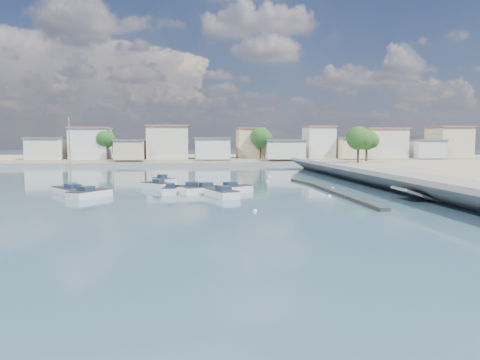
# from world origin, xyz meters

# --- Properties ---
(ground) EXTENTS (400.00, 400.00, 0.00)m
(ground) POSITION_xyz_m (0.00, 40.00, 0.00)
(ground) COLOR #2D4A5B
(ground) RESTS_ON ground
(seawall_walkway) EXTENTS (5.00, 90.00, 1.80)m
(seawall_walkway) POSITION_xyz_m (18.50, 13.00, 0.90)
(seawall_walkway) COLOR slate
(seawall_walkway) RESTS_ON ground
(breakwater) EXTENTS (2.00, 31.02, 0.35)m
(breakwater) POSITION_xyz_m (6.90, 12.69, 0.17)
(breakwater) COLOR black
(breakwater) RESTS_ON ground
(far_shore_land) EXTENTS (160.00, 40.00, 1.40)m
(far_shore_land) POSITION_xyz_m (0.00, 92.00, 0.70)
(far_shore_land) COLOR gray
(far_shore_land) RESTS_ON ground
(far_shore_quay) EXTENTS (160.00, 2.50, 0.80)m
(far_shore_quay) POSITION_xyz_m (0.00, 71.00, 0.40)
(far_shore_quay) COLOR slate
(far_shore_quay) RESTS_ON ground
(far_town) EXTENTS (113.01, 12.80, 8.35)m
(far_town) POSITION_xyz_m (10.71, 76.92, 4.93)
(far_town) COLOR beige
(far_town) RESTS_ON far_shore_land
(shore_trees) EXTENTS (74.56, 38.32, 7.92)m
(shore_trees) POSITION_xyz_m (8.34, 68.11, 6.22)
(shore_trees) COLOR #38281E
(shore_trees) RESTS_ON ground
(motorboat_a) EXTENTS (3.66, 5.89, 1.48)m
(motorboat_a) POSITION_xyz_m (-6.47, 9.19, 0.38)
(motorboat_a) COLOR silver
(motorboat_a) RESTS_ON ground
(motorboat_b) EXTENTS (1.94, 4.16, 1.48)m
(motorboat_b) POSITION_xyz_m (-11.94, 12.59, 0.38)
(motorboat_b) COLOR silver
(motorboat_b) RESTS_ON ground
(motorboat_c) EXTENTS (5.67, 2.02, 1.48)m
(motorboat_c) POSITION_xyz_m (-10.36, 13.52, 0.38)
(motorboat_c) COLOR silver
(motorboat_c) RESTS_ON ground
(motorboat_d) EXTENTS (5.17, 3.29, 1.48)m
(motorboat_d) POSITION_xyz_m (-8.61, 12.39, 0.38)
(motorboat_d) COLOR silver
(motorboat_d) RESTS_ON ground
(motorboat_e) EXTENTS (4.40, 5.31, 1.48)m
(motorboat_e) POSITION_xyz_m (-20.40, 10.19, 0.38)
(motorboat_e) COLOR silver
(motorboat_e) RESTS_ON ground
(motorboat_f) EXTENTS (3.95, 3.90, 1.48)m
(motorboat_f) POSITION_xyz_m (-14.18, 18.39, 0.38)
(motorboat_f) COLOR silver
(motorboat_f) RESTS_ON ground
(motorboat_g) EXTENTS (3.64, 4.14, 1.48)m
(motorboat_g) POSITION_xyz_m (-13.31, 25.19, 0.38)
(motorboat_g) COLOR silver
(motorboat_g) RESTS_ON ground
(motorboat_h) EXTENTS (4.87, 3.83, 1.48)m
(motorboat_h) POSITION_xyz_m (-4.47, 13.23, 0.38)
(motorboat_h) COLOR silver
(motorboat_h) RESTS_ON ground
(sailboat) EXTENTS (5.40, 6.44, 9.00)m
(sailboat) POSITION_xyz_m (-23.37, 13.11, 0.41)
(sailboat) COLOR silver
(sailboat) RESTS_ON ground
(mooring_buoys) EXTENTS (12.74, 37.56, 0.36)m
(mooring_buoys) POSITION_xyz_m (3.56, 14.54, 0.05)
(mooring_buoys) COLOR white
(mooring_buoys) RESTS_ON ground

